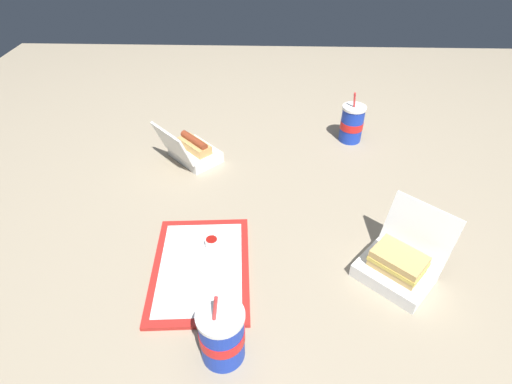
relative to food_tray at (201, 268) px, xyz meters
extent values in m
plane|color=gray|center=(-0.23, 0.18, -0.01)|extent=(3.20, 3.20, 0.00)
cube|color=red|center=(0.00, 0.00, 0.00)|extent=(0.39, 0.29, 0.01)
cube|color=white|center=(0.00, 0.00, 0.01)|extent=(0.34, 0.24, 0.00)
cylinder|color=white|center=(-0.08, 0.02, 0.02)|extent=(0.04, 0.04, 0.02)
cylinder|color=#9E140F|center=(-0.08, 0.02, 0.03)|extent=(0.03, 0.03, 0.01)
cube|color=white|center=(-0.01, -0.03, 0.01)|extent=(0.10, 0.10, 0.00)
cube|color=white|center=(-0.05, 0.05, 0.01)|extent=(0.11, 0.03, 0.00)
cube|color=white|center=(-0.54, -0.10, 0.01)|extent=(0.22, 0.22, 0.04)
cube|color=white|center=(-0.48, -0.16, 0.09)|extent=(0.17, 0.16, 0.12)
cube|color=tan|center=(-0.54, -0.10, 0.05)|extent=(0.14, 0.14, 0.03)
cylinder|color=brown|center=(-0.54, -0.10, 0.07)|extent=(0.12, 0.11, 0.03)
cylinder|color=yellow|center=(-0.54, -0.10, 0.08)|extent=(0.09, 0.09, 0.01)
cube|color=white|center=(0.01, 0.52, 0.01)|extent=(0.23, 0.23, 0.04)
cube|color=white|center=(-0.06, 0.58, 0.10)|extent=(0.16, 0.17, 0.14)
cube|color=tan|center=(0.01, 0.52, 0.04)|extent=(0.15, 0.15, 0.02)
cube|color=#E5C651|center=(0.01, 0.52, 0.06)|extent=(0.15, 0.16, 0.01)
cube|color=tan|center=(0.01, 0.52, 0.08)|extent=(0.15, 0.15, 0.02)
cylinder|color=#1938B7|center=(-0.70, 0.51, 0.06)|extent=(0.09, 0.09, 0.14)
cylinder|color=red|center=(-0.70, 0.51, 0.06)|extent=(0.09, 0.09, 0.03)
cylinder|color=white|center=(-0.70, 0.51, 0.14)|extent=(0.09, 0.09, 0.01)
cylinder|color=red|center=(-0.69, 0.50, 0.17)|extent=(0.01, 0.01, 0.06)
cylinder|color=#1938B7|center=(0.24, 0.08, 0.06)|extent=(0.10, 0.10, 0.14)
cylinder|color=red|center=(0.24, 0.08, 0.07)|extent=(0.10, 0.10, 0.03)
cylinder|color=white|center=(0.24, 0.08, 0.14)|extent=(0.10, 0.10, 0.01)
cylinder|color=red|center=(0.25, 0.08, 0.17)|extent=(0.02, 0.01, 0.06)
camera|label=1|loc=(0.72, 0.17, 0.83)|focal=28.00mm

